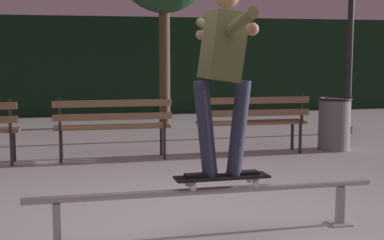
% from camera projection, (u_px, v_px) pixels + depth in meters
% --- Properties ---
extents(ground_plane, '(90.00, 90.00, 0.00)m').
position_uv_depth(ground_plane, '(201.00, 227.00, 4.81)').
color(ground_plane, '#ADAAA8').
extents(hedge_backdrop, '(24.00, 1.20, 2.32)m').
position_uv_depth(hedge_backdrop, '(107.00, 66.00, 13.76)').
color(hedge_backdrop, black).
rests_on(hedge_backdrop, ground).
extents(grind_rail, '(2.91, 0.18, 0.39)m').
position_uv_depth(grind_rail, '(207.00, 198.00, 4.59)').
color(grind_rail, '#9E9EA3').
rests_on(grind_rail, ground).
extents(skateboard, '(0.78, 0.22, 0.09)m').
position_uv_depth(skateboard, '(222.00, 178.00, 4.60)').
color(skateboard, black).
rests_on(skateboard, grind_rail).
extents(skateboarder, '(0.62, 1.41, 1.56)m').
position_uv_depth(skateboarder, '(223.00, 63.00, 4.48)').
color(skateboarder, black).
rests_on(skateboarder, skateboard).
extents(park_bench_left_center, '(1.61, 0.47, 0.88)m').
position_uv_depth(park_bench_left_center, '(113.00, 122.00, 7.73)').
color(park_bench_left_center, '#282623').
rests_on(park_bench_left_center, ground).
extents(park_bench_right_center, '(1.61, 0.47, 0.88)m').
position_uv_depth(park_bench_right_center, '(253.00, 118.00, 8.19)').
color(park_bench_right_center, '#282623').
rests_on(park_bench_right_center, ground).
extents(trash_can, '(0.52, 0.52, 0.80)m').
position_uv_depth(trash_can, '(334.00, 123.00, 8.59)').
color(trash_can, slate).
rests_on(trash_can, ground).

